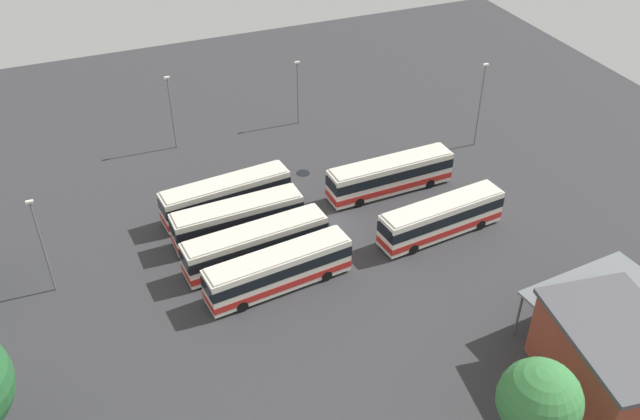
% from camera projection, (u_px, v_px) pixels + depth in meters
% --- Properties ---
extents(ground_plane, '(96.82, 96.82, 0.00)m').
position_uv_depth(ground_plane, '(328.00, 223.00, 64.85)').
color(ground_plane, '#333335').
extents(bus_row0_slot1, '(12.97, 3.05, 3.55)m').
position_uv_depth(bus_row0_slot1, '(390.00, 175.00, 68.15)').
color(bus_row0_slot1, silver).
rests_on(bus_row0_slot1, ground_plane).
extents(bus_row0_slot3, '(12.35, 3.85, 3.55)m').
position_uv_depth(bus_row0_slot3, '(441.00, 218.00, 62.43)').
color(bus_row0_slot3, silver).
rests_on(bus_row0_slot3, ground_plane).
extents(bus_row1_slot0, '(12.57, 3.81, 3.55)m').
position_uv_depth(bus_row1_slot0, '(226.00, 196.00, 65.23)').
color(bus_row1_slot0, silver).
rests_on(bus_row1_slot0, ground_plane).
extents(bus_row1_slot1, '(12.00, 3.09, 3.55)m').
position_uv_depth(bus_row1_slot1, '(238.00, 219.00, 62.23)').
color(bus_row1_slot1, silver).
rests_on(bus_row1_slot1, ground_plane).
extents(bus_row1_slot2, '(12.87, 3.71, 3.55)m').
position_uv_depth(bus_row1_slot2, '(256.00, 245.00, 59.27)').
color(bus_row1_slot2, silver).
rests_on(bus_row1_slot2, ground_plane).
extents(bus_row1_slot3, '(12.66, 3.94, 3.55)m').
position_uv_depth(bus_row1_slot3, '(279.00, 270.00, 56.62)').
color(bus_row1_slot3, silver).
rests_on(bus_row1_slot3, ground_plane).
extents(depot_building, '(8.65, 11.53, 5.98)m').
position_uv_depth(depot_building, '(612.00, 363.00, 47.01)').
color(depot_building, '#99422D').
rests_on(depot_building, ground_plane).
extents(maintenance_shelter, '(10.74, 6.53, 4.21)m').
position_uv_depth(maintenance_shelter, '(597.00, 295.00, 51.08)').
color(maintenance_shelter, slate).
rests_on(maintenance_shelter, ground_plane).
extents(lamp_post_mid_lot, '(0.56, 0.28, 7.64)m').
position_uv_depth(lamp_post_mid_lot, '(298.00, 90.00, 78.23)').
color(lamp_post_mid_lot, slate).
rests_on(lamp_post_mid_lot, ground_plane).
extents(lamp_post_far_corner, '(0.56, 0.28, 9.56)m').
position_uv_depth(lamp_post_far_corner, '(480.00, 102.00, 73.64)').
color(lamp_post_far_corner, slate).
rests_on(lamp_post_far_corner, ground_plane).
extents(lamp_post_near_entrance, '(0.56, 0.28, 8.41)m').
position_uv_depth(lamp_post_near_entrance, '(171.00, 110.00, 73.49)').
color(lamp_post_near_entrance, slate).
rests_on(lamp_post_near_entrance, ground_plane).
extents(lamp_post_by_building, '(0.56, 0.28, 9.00)m').
position_uv_depth(lamp_post_by_building, '(42.00, 243.00, 54.56)').
color(lamp_post_by_building, slate).
rests_on(lamp_post_by_building, ground_plane).
extents(tree_east_edge, '(5.11, 5.11, 8.27)m').
position_uv_depth(tree_east_edge, '(539.00, 401.00, 41.14)').
color(tree_east_edge, brown).
rests_on(tree_east_edge, ground_plane).
extents(puddle_between_rows, '(3.27, 3.27, 0.01)m').
position_uv_depth(puddle_between_rows, '(313.00, 227.00, 64.45)').
color(puddle_between_rows, black).
rests_on(puddle_between_rows, ground_plane).
extents(puddle_back_corner, '(2.02, 2.02, 0.01)m').
position_uv_depth(puddle_back_corner, '(255.00, 179.00, 71.07)').
color(puddle_back_corner, black).
rests_on(puddle_back_corner, ground_plane).
extents(puddle_centre_drain, '(1.43, 1.43, 0.01)m').
position_uv_depth(puddle_centre_drain, '(303.00, 173.00, 71.92)').
color(puddle_centre_drain, black).
rests_on(puddle_centre_drain, ground_plane).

